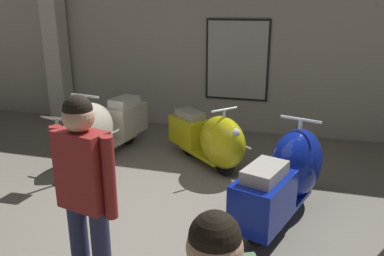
{
  "coord_description": "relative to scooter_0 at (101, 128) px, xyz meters",
  "views": [
    {
      "loc": [
        1.24,
        -3.52,
        2.35
      ],
      "look_at": [
        -0.22,
        1.61,
        0.65
      ],
      "focal_mm": 36.29,
      "sensor_mm": 36.0,
      "label": 1
    }
  ],
  "objects": [
    {
      "name": "scooter_2",
      "position": [
        2.9,
        -1.0,
        -0.0
      ],
      "size": [
        1.03,
        1.86,
        1.09
      ],
      "rotation": [
        0.0,
        0.0,
        1.26
      ],
      "color": "black",
      "rests_on": "ground"
    },
    {
      "name": "visitor_0",
      "position": [
        1.46,
        -2.86,
        0.51
      ],
      "size": [
        0.58,
        0.34,
        1.75
      ],
      "rotation": [
        0.0,
        0.0,
        1.35
      ],
      "color": "black",
      "rests_on": "ground"
    },
    {
      "name": "ground_plane",
      "position": [
        1.73,
        -1.68,
        -0.5
      ],
      "size": [
        60.0,
        60.0,
        0.0
      ],
      "primitive_type": "plane",
      "color": "slate"
    },
    {
      "name": "scooter_1",
      "position": [
        1.76,
        0.08,
        -0.05
      ],
      "size": [
        1.51,
        1.4,
        0.98
      ],
      "rotation": [
        0.0,
        0.0,
        -0.72
      ],
      "color": "black",
      "rests_on": "ground"
    },
    {
      "name": "showroom_back_wall",
      "position": [
        1.6,
        2.07,
        1.3
      ],
      "size": [
        18.0,
        0.63,
        3.62
      ],
      "color": "#ADA89E",
      "rests_on": "ground"
    },
    {
      "name": "scooter_0",
      "position": [
        0.0,
        0.0,
        0.0
      ],
      "size": [
        0.78,
        1.86,
        1.1
      ],
      "rotation": [
        0.0,
        0.0,
        -1.73
      ],
      "color": "black",
      "rests_on": "ground"
    },
    {
      "name": "info_stanchion",
      "position": [
        -0.08,
        -0.99,
        -0.1
      ],
      "size": [
        0.33,
        0.28,
        0.98
      ],
      "color": "#333338",
      "rests_on": "ground"
    }
  ]
}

